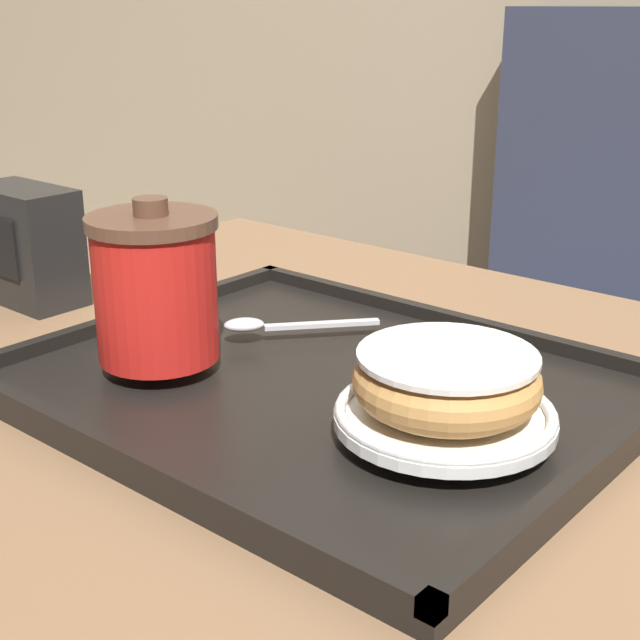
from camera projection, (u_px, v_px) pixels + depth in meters
The scene contains 7 objects.
cafe_table at pixel (330, 592), 0.72m from camera, with size 1.03×0.83×0.71m.
serving_tray at pixel (320, 388), 0.69m from camera, with size 0.46×0.37×0.02m.
coffee_cup_front at pixel (156, 287), 0.69m from camera, with size 0.10×0.10×0.13m.
plate_with_chocolate_donut at pixel (442, 416), 0.59m from camera, with size 0.15×0.15×0.01m.
donut_chocolate_glazed at pixel (444, 380), 0.58m from camera, with size 0.13×0.13×0.04m.
spoon at pixel (266, 325), 0.77m from camera, with size 0.10×0.11×0.01m.
napkin_dispenser at pixel (26, 245), 0.90m from camera, with size 0.12×0.07×0.12m.
Camera 1 is at (0.38, -0.46, 1.01)m, focal length 50.00 mm.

